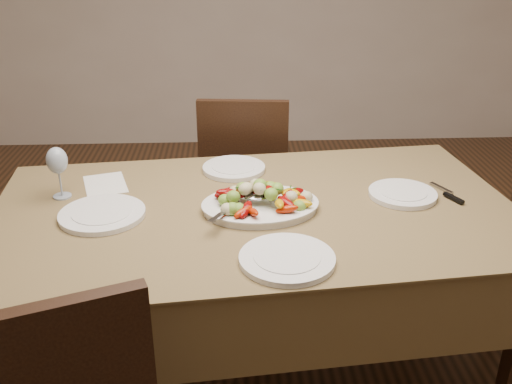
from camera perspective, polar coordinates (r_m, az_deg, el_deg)
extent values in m
cube|color=brown|center=(2.21, 0.00, -10.46)|extent=(1.93, 1.22, 0.76)
ellipsoid|color=white|center=(1.99, 0.43, -1.51)|extent=(0.42, 0.33, 0.02)
cylinder|color=white|center=(2.02, -15.12, -2.17)|extent=(0.29, 0.29, 0.02)
cylinder|color=white|center=(2.16, 14.44, -0.21)|extent=(0.25, 0.25, 0.02)
cylinder|color=white|center=(2.32, -2.23, 2.37)|extent=(0.25, 0.25, 0.02)
cylinder|color=white|center=(1.70, 3.12, -6.72)|extent=(0.29, 0.29, 0.02)
cube|color=silver|center=(2.27, -14.84, 0.75)|extent=(0.21, 0.24, 0.00)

